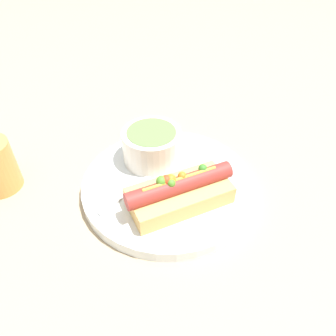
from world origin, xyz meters
name	(u,v)px	position (x,y,z in m)	size (l,w,h in m)	color
ground_plane	(168,189)	(0.00, 0.00, 0.00)	(4.00, 4.00, 0.00)	tan
dinner_plate	(168,185)	(0.00, 0.00, 0.01)	(0.28, 0.28, 0.02)	white
hot_dog	(179,192)	(0.01, -0.05, 0.04)	(0.17, 0.12, 0.06)	#DBAD60
soup_bowl	(152,144)	(-0.02, 0.06, 0.05)	(0.10, 0.10, 0.06)	silver
spoon	(150,175)	(-0.03, 0.01, 0.02)	(0.12, 0.12, 0.01)	#B7B7BC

